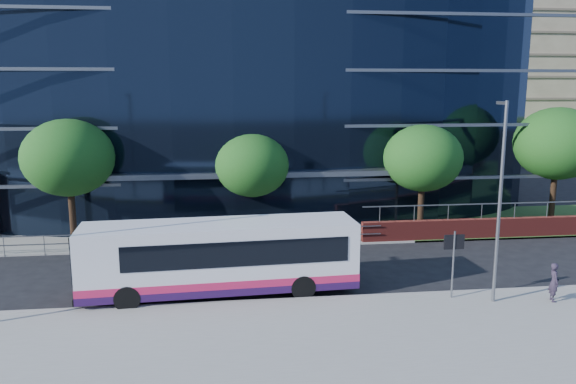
{
  "coord_description": "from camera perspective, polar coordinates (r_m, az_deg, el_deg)",
  "views": [
    {
      "loc": [
        -4.79,
        -22.47,
        8.66
      ],
      "look_at": [
        -1.1,
        8.0,
        2.89
      ],
      "focal_mm": 35.0,
      "sensor_mm": 36.0,
      "label": 1
    }
  ],
  "objects": [
    {
      "name": "kerb",
      "position": [
        23.61,
        5.37,
        -10.71
      ],
      "size": [
        80.0,
        0.25,
        0.16
      ],
      "primitive_type": "cube",
      "color": "gray",
      "rests_on": "ground"
    },
    {
      "name": "tree_far_d",
      "position": [
        38.71,
        25.69,
        4.45
      ],
      "size": [
        5.28,
        5.28,
        7.44
      ],
      "color": "black",
      "rests_on": "ground"
    },
    {
      "name": "guard_railings",
      "position": [
        30.66,
        -12.72,
        -4.44
      ],
      "size": [
        24.0,
        0.05,
        1.1
      ],
      "color": "slate",
      "rests_on": "ground"
    },
    {
      "name": "ground",
      "position": [
        24.56,
        4.87,
        -10.05
      ],
      "size": [
        200.0,
        200.0,
        0.0
      ],
      "primitive_type": "plane",
      "color": "black",
      "rests_on": "ground"
    },
    {
      "name": "street_sign",
      "position": [
        23.77,
        16.49,
        -5.71
      ],
      "size": [
        0.85,
        0.09,
        2.8
      ],
      "color": "slate",
      "rests_on": "pavement_near"
    },
    {
      "name": "apartment_block",
      "position": [
        87.8,
        18.25,
        11.73
      ],
      "size": [
        60.0,
        42.0,
        30.0
      ],
      "color": "#2D511E",
      "rests_on": "ground"
    },
    {
      "name": "tree_far_a",
      "position": [
        32.74,
        -21.42,
        3.25
      ],
      "size": [
        4.95,
        4.95,
        6.98
      ],
      "color": "black",
      "rests_on": "ground"
    },
    {
      "name": "far_forecourt",
      "position": [
        34.58,
        -8.72,
        -3.9
      ],
      "size": [
        50.0,
        8.0,
        0.1
      ],
      "primitive_type": "cube",
      "color": "gray",
      "rests_on": "ground"
    },
    {
      "name": "tree_dist_e",
      "position": [
        68.91,
        17.92,
        6.71
      ],
      "size": [
        4.62,
        4.62,
        6.51
      ],
      "color": "black",
      "rests_on": "ground"
    },
    {
      "name": "tree_far_b",
      "position": [
        32.33,
        -3.67,
        2.71
      ],
      "size": [
        4.29,
        4.29,
        6.05
      ],
      "color": "black",
      "rests_on": "ground"
    },
    {
      "name": "pavement_near",
      "position": [
        20.05,
        7.87,
        -14.82
      ],
      "size": [
        80.0,
        8.0,
        0.15
      ],
      "primitive_type": "cube",
      "color": "gray",
      "rests_on": "ground"
    },
    {
      "name": "glass_office",
      "position": [
        43.33,
        -5.95,
        9.72
      ],
      "size": [
        44.0,
        23.1,
        16.0
      ],
      "color": "black",
      "rests_on": "ground"
    },
    {
      "name": "yellow_line_outer",
      "position": [
        23.82,
        5.27,
        -10.71
      ],
      "size": [
        80.0,
        0.08,
        0.01
      ],
      "primitive_type": "cube",
      "color": "gold",
      "rests_on": "ground"
    },
    {
      "name": "streetlight_east",
      "position": [
        23.37,
        20.73,
        -0.46
      ],
      "size": [
        0.15,
        0.77,
        8.0
      ],
      "color": "slate",
      "rests_on": "pavement_near"
    },
    {
      "name": "yellow_line_inner",
      "position": [
        23.96,
        5.19,
        -10.58
      ],
      "size": [
        80.0,
        0.08,
        0.01
      ],
      "primitive_type": "cube",
      "color": "gold",
      "rests_on": "ground"
    },
    {
      "name": "city_bus",
      "position": [
        23.83,
        -6.65,
        -6.56
      ],
      "size": [
        11.58,
        3.27,
        3.1
      ],
      "rotation": [
        0.0,
        0.0,
        0.06
      ],
      "color": "silver",
      "rests_on": "ground"
    },
    {
      "name": "tree_far_c",
      "position": [
        33.86,
        13.55,
        3.35
      ],
      "size": [
        4.62,
        4.62,
        6.51
      ],
      "color": "black",
      "rests_on": "ground"
    },
    {
      "name": "pedestrian",
      "position": [
        25.19,
        25.41,
        -8.27
      ],
      "size": [
        0.49,
        0.64,
        1.58
      ],
      "primitive_type": "imported",
      "rotation": [
        0.0,
        0.0,
        1.36
      ],
      "color": "#282030",
      "rests_on": "pavement_near"
    }
  ]
}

